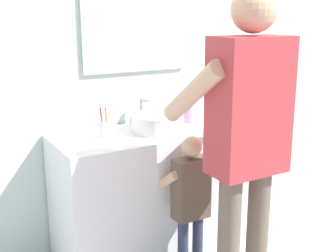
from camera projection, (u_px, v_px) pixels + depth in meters
The scene contains 8 objects.
back_wall at pixel (132, 44), 2.92m from camera, with size 4.40×0.10×2.70m.
vanity_cabinet at pixel (156, 192), 2.88m from camera, with size 1.29×0.54×0.83m, color white.
sink_basin at pixel (158, 123), 2.75m from camera, with size 0.33×0.33×0.11m.
faucet at pixel (143, 113), 2.91m from camera, with size 0.18×0.14×0.18m.
toothbrush_cup at pixel (104, 128), 2.62m from camera, with size 0.07×0.07×0.21m.
soap_bottle at pixel (188, 113), 2.97m from camera, with size 0.06×0.06×0.16m.
child_toddler at pixel (190, 197), 2.52m from camera, with size 0.27×0.28×0.89m.
adult_parent at pixel (246, 127), 2.18m from camera, with size 0.52×0.55×1.68m.
Camera 1 is at (-1.29, -2.06, 1.55)m, focal length 47.13 mm.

